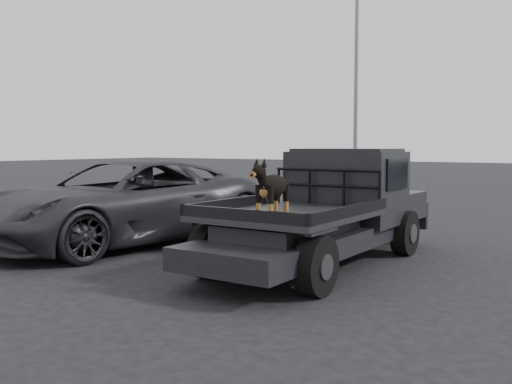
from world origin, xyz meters
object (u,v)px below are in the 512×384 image
Objects in this scene: flatbed_ute at (320,235)px; floodlight_near at (357,22)px; parked_suv at (124,202)px; dog at (272,191)px.

floodlight_near is at bearing 112.32° from flatbed_ute.
dog is at bearing -12.33° from parked_suv.
floodlight_near reaches higher than parked_suv.
dog is at bearing -68.95° from floodlight_near.
parked_suv is (-4.29, 1.54, -0.50)m from dog.
dog is 0.05× the size of floodlight_near.
dog is 4.59m from parked_suv.
flatbed_ute is 0.40× the size of floodlight_near.
parked_suv is at bearing 160.20° from dog.
parked_suv is (-3.99, -0.32, 0.33)m from flatbed_ute.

